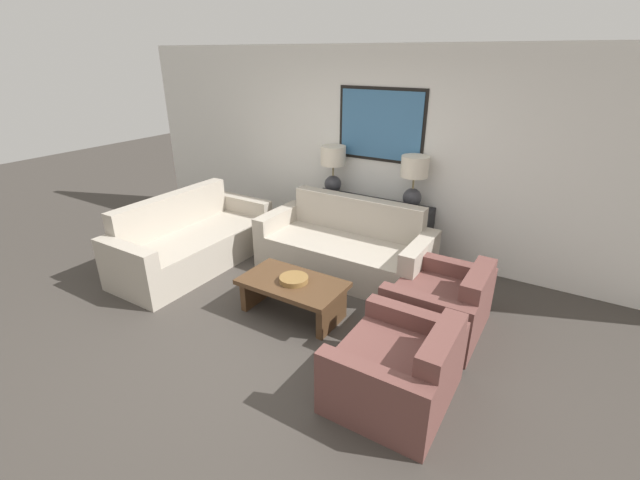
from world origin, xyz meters
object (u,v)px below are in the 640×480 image
couch_by_side (192,243)px  decorative_bowl (294,279)px  table_lamp_right (414,177)px  armchair_near_camera (398,370)px  table_lamp_left (333,165)px  console_table (369,227)px  armchair_near_back_wall (441,305)px  coffee_table (292,290)px  couch_by_back_wall (345,249)px

couch_by_side → decorative_bowl: bearing=-8.9°
table_lamp_right → armchair_near_camera: bearing=-70.8°
table_lamp_left → couch_by_side: 2.12m
console_table → decorative_bowl: 1.80m
console_table → armchair_near_camera: size_ratio=1.71×
couch_by_side → armchair_near_camera: 3.27m
console_table → couch_by_side: (-1.78, -1.52, -0.07)m
armchair_near_camera → couch_by_side: bearing=165.2°
console_table → armchair_near_back_wall: size_ratio=1.71×
coffee_table → armchair_near_back_wall: armchair_near_back_wall is taller
console_table → table_lamp_right: table_lamp_right is taller
table_lamp_left → armchair_near_back_wall: (1.96, -1.25, -0.89)m
couch_by_side → armchair_near_back_wall: (3.16, 0.27, -0.04)m
table_lamp_left → coffee_table: 2.08m
console_table → coffee_table: size_ratio=1.55×
couch_by_side → decorative_bowl: size_ratio=7.11×
table_lamp_left → decorative_bowl: 2.03m
armchair_near_back_wall → couch_by_back_wall: bearing=157.3°
decorative_bowl → armchair_near_back_wall: (1.37, 0.55, -0.15)m
armchair_near_back_wall → armchair_near_camera: same height
decorative_bowl → armchair_near_back_wall: 1.48m
table_lamp_right → decorative_bowl: table_lamp_right is taller
console_table → table_lamp_right: 0.97m
table_lamp_right → coffee_table: table_lamp_right is taller
console_table → armchair_near_back_wall: console_table is taller
console_table → decorative_bowl: bearing=-89.4°
table_lamp_left → armchair_near_back_wall: size_ratio=0.67×
couch_by_side → armchair_near_back_wall: couch_by_side is taller
table_lamp_right → decorative_bowl: 2.02m
console_table → couch_by_back_wall: size_ratio=0.79×
coffee_table → armchair_near_back_wall: (1.39, 0.55, -0.02)m
couch_by_side → armchair_near_camera: bearing=-14.8°
coffee_table → decorative_bowl: size_ratio=3.63×
armchair_near_camera → table_lamp_right: bearing=109.2°
coffee_table → table_lamp_left: bearing=107.5°
couch_by_side → table_lamp_right: bearing=32.9°
decorative_bowl → couch_by_back_wall: bearing=90.9°
table_lamp_right → couch_by_side: 2.92m
decorative_bowl → coffee_table: bearing=-177.6°
couch_by_back_wall → armchair_near_camera: (1.39, -1.68, -0.04)m
table_lamp_right → coffee_table: size_ratio=0.61×
decorative_bowl → armchair_near_camera: 1.49m
table_lamp_left → coffee_table: bearing=-72.5°
console_table → couch_by_back_wall: (0.00, -0.67, -0.07)m
console_table → table_lamp_left: 0.97m
coffee_table → armchair_near_camera: size_ratio=1.10×
console_table → armchair_near_back_wall: 1.87m
coffee_table → console_table: bearing=89.9°
couch_by_back_wall → coffee_table: size_ratio=1.96×
table_lamp_left → couch_by_side: (-1.21, -1.52, -0.85)m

